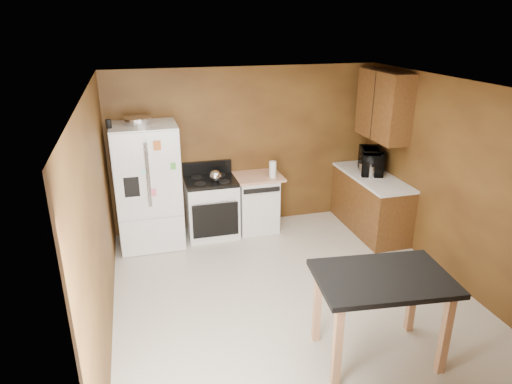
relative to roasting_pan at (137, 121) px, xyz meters
name	(u,v)px	position (x,y,z in m)	size (l,w,h in m)	color
floor	(292,295)	(1.62, -1.92, -1.85)	(4.50, 4.50, 0.00)	beige
ceiling	(299,87)	(1.62, -1.92, 0.65)	(4.50, 4.50, 0.00)	white
wall_back	(246,148)	(1.62, 0.33, -0.60)	(4.20, 4.20, 0.00)	brown
wall_front	(407,321)	(1.62, -4.17, -0.60)	(4.20, 4.20, 0.00)	brown
wall_left	(99,221)	(-0.48, -1.92, -0.60)	(4.50, 4.50, 0.00)	brown
wall_right	(455,184)	(3.72, -1.92, -0.60)	(4.50, 4.50, 0.00)	brown
roasting_pan	(137,121)	(0.00, 0.00, 0.00)	(0.37, 0.37, 0.09)	silver
pen_cup	(109,124)	(-0.37, -0.15, 0.01)	(0.08, 0.08, 0.11)	black
kettle	(215,176)	(1.03, -0.11, -0.86)	(0.18, 0.18, 0.18)	silver
paper_towel	(273,169)	(1.92, -0.11, -0.83)	(0.11, 0.11, 0.25)	white
green_canister	(273,170)	(1.98, 0.06, -0.90)	(0.11, 0.11, 0.12)	green
toaster	(369,170)	(3.35, -0.45, -0.86)	(0.15, 0.25, 0.18)	silver
microwave	(371,162)	(3.46, -0.29, -0.78)	(0.60, 0.40, 0.33)	black
refrigerator	(148,186)	(0.07, -0.06, -0.95)	(0.90, 0.80, 1.80)	white
gas_range	(211,206)	(0.98, 0.00, -1.39)	(0.76, 0.68, 1.10)	white
dishwasher	(256,202)	(1.70, 0.03, -1.39)	(0.78, 0.63, 0.89)	white
right_cabinets	(374,174)	(3.46, -0.44, -0.94)	(0.63, 1.58, 2.45)	brown
island	(382,288)	(2.07, -3.13, -1.07)	(1.34, 0.97, 0.91)	black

